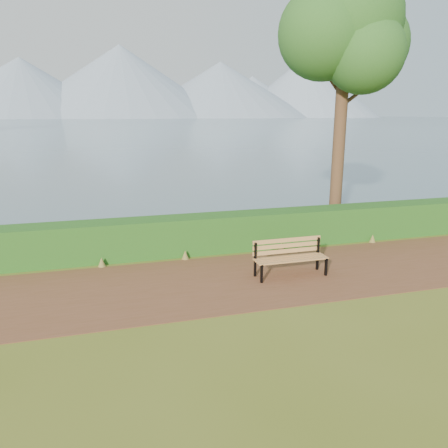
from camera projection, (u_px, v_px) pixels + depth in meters
name	position (u px, v px, depth m)	size (l,w,h in m)	color
ground	(251.00, 283.00, 9.76)	(140.00, 140.00, 0.00)	#57621C
path	(247.00, 278.00, 10.04)	(40.00, 3.40, 0.01)	brown
hedge	(220.00, 232.00, 12.06)	(32.00, 0.85, 1.00)	#164614
water	(102.00, 120.00, 252.15)	(700.00, 510.00, 0.00)	#465F71
mountains	(87.00, 85.00, 379.07)	(585.00, 190.00, 70.00)	#788CA0
bench	(289.00, 255.00, 10.15)	(1.72, 0.52, 0.86)	black
tree	(346.00, 29.00, 12.87)	(4.25, 3.51, 8.24)	#3E2A19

